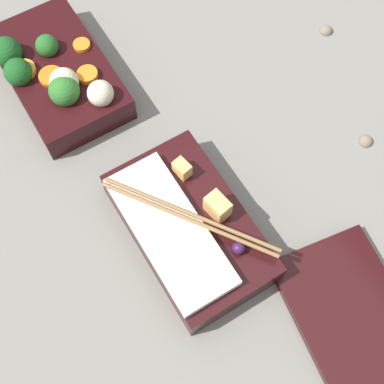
# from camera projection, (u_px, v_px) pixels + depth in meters

# --- Properties ---
(ground_plane) EXTENTS (3.00, 3.00, 0.00)m
(ground_plane) POSITION_uv_depth(u_px,v_px,m) (128.00, 148.00, 0.72)
(ground_plane) COLOR slate
(bento_tray_vegetable) EXTENTS (0.22, 0.13, 0.07)m
(bento_tray_vegetable) POSITION_uv_depth(u_px,v_px,m) (56.00, 74.00, 0.73)
(bento_tray_vegetable) COLOR black
(bento_tray_vegetable) RESTS_ON ground_plane
(bento_tray_rice) EXTENTS (0.22, 0.14, 0.07)m
(bento_tray_rice) POSITION_uv_depth(u_px,v_px,m) (188.00, 227.00, 0.64)
(bento_tray_rice) COLOR black
(bento_tray_rice) RESTS_ON ground_plane
(bento_lid) EXTENTS (0.23, 0.16, 0.01)m
(bento_lid) POSITION_uv_depth(u_px,v_px,m) (357.00, 326.00, 0.61)
(bento_lid) COLOR black
(bento_lid) RESTS_ON ground_plane
(pebble_0) EXTENTS (0.02, 0.02, 0.02)m
(pebble_0) POSITION_uv_depth(u_px,v_px,m) (326.00, 29.00, 0.80)
(pebble_0) COLOR #7A6B5B
(pebble_0) RESTS_ON ground_plane
(pebble_2) EXTENTS (0.02, 0.02, 0.02)m
(pebble_2) POSITION_uv_depth(u_px,v_px,m) (366.00, 140.00, 0.72)
(pebble_2) COLOR #7A6B5B
(pebble_2) RESTS_ON ground_plane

